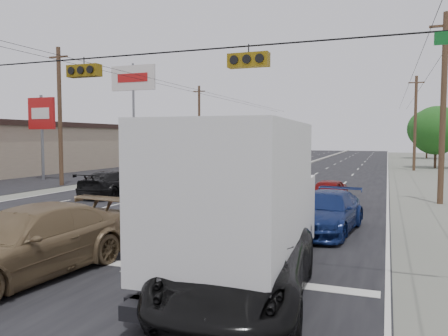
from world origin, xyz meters
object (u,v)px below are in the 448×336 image
Objects in this scene: tree_left_far at (196,136)px; black_suv at (242,266)px; tree_right_mid at (436,130)px; queue_car_a at (242,189)px; utility_pole_left_c at (199,125)px; queue_car_b at (253,197)px; queue_car_e at (328,193)px; utility_pole_left_b at (60,116)px; box_truck at (244,201)px; oncoming_near at (114,183)px; tree_right_far at (427,129)px; pole_sign_billboard at (133,85)px; oncoming_far at (233,172)px; utility_pole_right_b at (443,107)px; red_sedan at (194,210)px; queue_car_d at (326,212)px; tan_sedan at (27,243)px; utility_pole_right_c at (415,123)px; pole_sign_far at (174,131)px.

black_suv is (29.00, -62.01, -2.89)m from tree_left_far.
queue_car_a is at bearing -111.13° from tree_right_mid.
black_suv is (19.50, -42.01, -4.29)m from utility_pole_left_c.
queue_car_b is 4.37m from queue_car_e.
utility_pole_left_b is at bearing -78.08° from tree_left_far.
tree_right_mid reaches higher than box_truck.
black_suv reaches higher than oncoming_near.
utility_pole_left_c is at bearing -133.53° from tree_right_far.
pole_sign_billboard is 15.53m from oncoming_far.
black_suv is at bearing 132.36° from oncoming_near.
utility_pole_left_c reaches higher than tree_right_mid.
utility_pole_right_b is at bearing -52.52° from tree_left_far.
queue_car_e is (4.29, 7.09, 0.01)m from red_sedan.
utility_pole_left_b is 1.00× the size of utility_pole_right_b.
queue_car_d is at bearing -59.43° from utility_pole_left_c.
queue_car_a reaches higher than oncoming_far.
box_truck is (19.10, -40.66, -3.12)m from utility_pole_left_c.
utility_pole_left_c is 31.83m from queue_car_a.
utility_pole_right_b is at bearing -45.00° from utility_pole_left_c.
queue_car_b is (2.59, 11.12, -0.12)m from tan_sedan.
utility_pole_right_c is (25.00, 25.00, 0.00)m from utility_pole_left_b.
tree_right_far is 50.23m from oncoming_far.
queue_car_a is 8.43m from queue_car_d.
tree_right_mid is 1.78× the size of queue_car_e.
red_sedan is 1.02× the size of queue_car_e.
oncoming_far is (13.85, -16.64, -3.73)m from pole_sign_far.
queue_car_d is at bearing -78.00° from queue_car_e.
pole_sign_billboard reaches higher than utility_pole_left_c.
tan_sedan is 5.60m from black_suv.
utility_pole_left_c is 40.04m from queue_car_d.
utility_pole_right_c reaches higher than queue_car_b.
utility_pole_right_b is at bearing 33.51° from queue_car_e.
red_sedan is (-9.79, -35.05, -4.44)m from utility_pole_right_c.
utility_pole_left_c reaches higher than box_truck.
tan_sedan is 1.02× the size of black_suv.
utility_pole_right_c is 39.90m from tree_left_far.
black_suv reaches higher than queue_car_e.
utility_pole_left_b is 46.01m from tree_left_far.
tree_right_mid is 1.75× the size of red_sedan.
utility_pole_left_b is 25.00m from utility_pole_right_b.
utility_pole_left_b is 22.69m from queue_car_d.
tree_right_far is 1.05× the size of box_truck.
pole_sign_billboard is 1.42× the size of box_truck.
tree_left_far is at bearing 106.70° from pole_sign_far.
utility_pole_right_b is 30.11m from tree_right_mid.
queue_car_a is at bearing 92.61° from tan_sedan.
pole_sign_far is at bearing 97.97° from utility_pole_left_b.
utility_pole_right_b is 20.94m from tan_sedan.
queue_car_b reaches higher than oncoming_far.
utility_pole_left_b reaches higher than oncoming_far.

